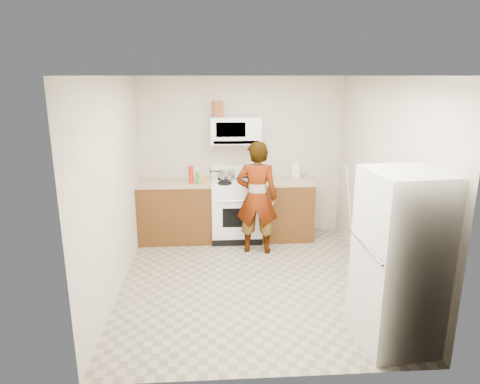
{
  "coord_description": "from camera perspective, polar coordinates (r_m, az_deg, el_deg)",
  "views": [
    {
      "loc": [
        -0.46,
        -4.89,
        2.5
      ],
      "look_at": [
        -0.1,
        0.55,
        1.01
      ],
      "focal_mm": 32.0,
      "sensor_mm": 36.0,
      "label": 1
    }
  ],
  "objects": [
    {
      "name": "counter_right",
      "position": [
        6.67,
        6.18,
        1.45
      ],
      "size": [
        0.82,
        0.64,
        0.03
      ],
      "primitive_type": "cube",
      "color": "tan",
      "rests_on": "cabinet_right"
    },
    {
      "name": "pot_lid",
      "position": [
        6.5,
        -6.52,
        1.28
      ],
      "size": [
        0.28,
        0.28,
        0.01
      ],
      "primitive_type": "cylinder",
      "rotation": [
        0.0,
        0.0,
        0.38
      ],
      "color": "white",
      "rests_on": "counter_left"
    },
    {
      "name": "gas_range",
      "position": [
        6.69,
        -0.51,
        -2.26
      ],
      "size": [
        0.76,
        0.65,
        1.13
      ],
      "color": "white",
      "rests_on": "floor"
    },
    {
      "name": "floor",
      "position": [
        5.51,
        1.46,
        -11.72
      ],
      "size": [
        3.6,
        3.6,
        0.0
      ],
      "primitive_type": "plane",
      "color": "gray",
      "rests_on": "ground"
    },
    {
      "name": "right_wall",
      "position": [
        5.45,
        18.45,
        1.19
      ],
      "size": [
        0.02,
        3.6,
        2.5
      ],
      "primitive_type": "cube",
      "color": "beige",
      "rests_on": "floor"
    },
    {
      "name": "cabinet_left",
      "position": [
        6.73,
        -8.54,
        -2.66
      ],
      "size": [
        1.12,
        0.62,
        0.9
      ],
      "primitive_type": "cube",
      "color": "#583515",
      "rests_on": "floor"
    },
    {
      "name": "bottle_hot_sauce",
      "position": [
        6.37,
        -4.84,
        1.68
      ],
      "size": [
        0.06,
        0.06,
        0.15
      ],
      "primitive_type": "cylinder",
      "rotation": [
        0.0,
        0.0,
        0.35
      ],
      "color": "orange",
      "rests_on": "counter_left"
    },
    {
      "name": "bottle_spray",
      "position": [
        6.45,
        -6.55,
        2.3
      ],
      "size": [
        0.09,
        0.09,
        0.26
      ],
      "primitive_type": "cylinder",
      "rotation": [
        0.0,
        0.0,
        0.12
      ],
      "color": "red",
      "rests_on": "counter_left"
    },
    {
      "name": "jug",
      "position": [
        6.5,
        -2.99,
        11.0
      ],
      "size": [
        0.17,
        0.17,
        0.24
      ],
      "primitive_type": "cube",
      "rotation": [
        0.0,
        0.0,
        0.23
      ],
      "color": "brown",
      "rests_on": "microwave"
    },
    {
      "name": "counter_left",
      "position": [
        6.6,
        -8.7,
        1.21
      ],
      "size": [
        1.14,
        0.64,
        0.03
      ],
      "primitive_type": "cube",
      "color": "tan",
      "rests_on": "cabinet_left"
    },
    {
      "name": "bottle_green_cap",
      "position": [
        6.4,
        -5.71,
        1.84
      ],
      "size": [
        0.06,
        0.06,
        0.18
      ],
      "primitive_type": "cylinder",
      "rotation": [
        0.0,
        0.0,
        -0.1
      ],
      "color": "#248518",
      "rests_on": "counter_left"
    },
    {
      "name": "saucepan",
      "position": [
        6.66,
        -1.75,
        2.43
      ],
      "size": [
        0.32,
        0.32,
        0.13
      ],
      "primitive_type": "cylinder",
      "rotation": [
        0.0,
        0.0,
        -0.4
      ],
      "color": "silver",
      "rests_on": "gas_range"
    },
    {
      "name": "fridge",
      "position": [
        4.27,
        20.71,
        -8.55
      ],
      "size": [
        0.76,
        0.76,
        1.7
      ],
      "primitive_type": "cube",
      "rotation": [
        0.0,
        0.0,
        0.1
      ],
      "color": "beige",
      "rests_on": "floor"
    },
    {
      "name": "back_wall",
      "position": [
        6.81,
        0.17,
        4.69
      ],
      "size": [
        3.2,
        0.02,
        2.5
      ],
      "primitive_type": "cube",
      "color": "beige",
      "rests_on": "floor"
    },
    {
      "name": "kettle",
      "position": [
        6.88,
        7.47,
        2.84
      ],
      "size": [
        0.18,
        0.18,
        0.2
      ],
      "primitive_type": "cylinder",
      "rotation": [
        0.0,
        0.0,
        -0.09
      ],
      "color": "silver",
      "rests_on": "counter_right"
    },
    {
      "name": "broom",
      "position": [
        6.41,
        14.44,
        -2.05
      ],
      "size": [
        0.26,
        0.16,
        1.28
      ],
      "primitive_type": "cylinder",
      "rotation": [
        0.14,
        -0.14,
        -0.28
      ],
      "color": "silver",
      "rests_on": "floor"
    },
    {
      "name": "person",
      "position": [
        6.1,
        2.25,
        -0.77
      ],
      "size": [
        0.65,
        0.49,
        1.64
      ],
      "primitive_type": "imported",
      "rotation": [
        0.0,
        0.0,
        2.97
      ],
      "color": "tan",
      "rests_on": "floor"
    },
    {
      "name": "cabinet_right",
      "position": [
        6.8,
        6.07,
        -2.38
      ],
      "size": [
        0.8,
        0.62,
        0.9
      ],
      "primitive_type": "cube",
      "color": "#583515",
      "rests_on": "floor"
    },
    {
      "name": "microwave",
      "position": [
        6.56,
        -0.6,
        8.25
      ],
      "size": [
        0.76,
        0.38,
        0.4
      ],
      "primitive_type": "cube",
      "color": "white",
      "rests_on": "back_wall"
    },
    {
      "name": "tray",
      "position": [
        6.47,
        0.98,
        1.44
      ],
      "size": [
        0.25,
        0.16,
        0.05
      ],
      "primitive_type": "cube",
      "rotation": [
        0.0,
        0.0,
        -0.01
      ],
      "color": "silver",
      "rests_on": "gas_range"
    }
  ]
}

